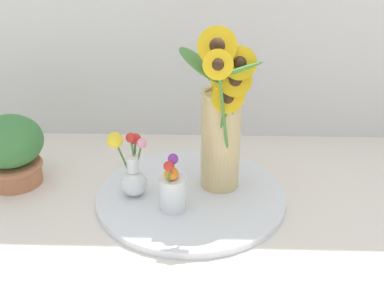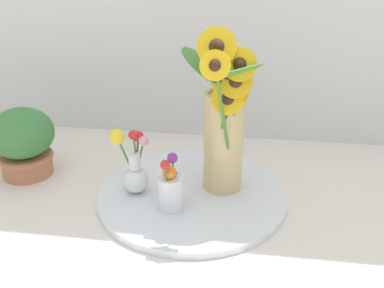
# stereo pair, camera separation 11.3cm
# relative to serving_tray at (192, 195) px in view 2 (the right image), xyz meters

# --- Properties ---
(ground_plane) EXTENTS (6.00, 6.00, 0.00)m
(ground_plane) POSITION_rel_serving_tray_xyz_m (0.03, -0.11, -0.01)
(ground_plane) COLOR silver
(serving_tray) EXTENTS (0.50, 0.50, 0.02)m
(serving_tray) POSITION_rel_serving_tray_xyz_m (0.00, 0.00, 0.00)
(serving_tray) COLOR silver
(serving_tray) RESTS_ON ground_plane
(mason_jar_sunflowers) EXTENTS (0.22, 0.19, 0.44)m
(mason_jar_sunflowers) POSITION_rel_serving_tray_xyz_m (0.08, 0.03, 0.19)
(mason_jar_sunflowers) COLOR #D1B77A
(mason_jar_sunflowers) RESTS_ON serving_tray
(vase_small_center) EXTENTS (0.07, 0.08, 0.15)m
(vase_small_center) POSITION_rel_serving_tray_xyz_m (-0.04, -0.08, 0.07)
(vase_small_center) COLOR white
(vase_small_center) RESTS_ON serving_tray
(vase_bulb_right) EXTENTS (0.10, 0.08, 0.18)m
(vase_bulb_right) POSITION_rel_serving_tray_xyz_m (-0.15, -0.01, 0.08)
(vase_bulb_right) COLOR white
(vase_bulb_right) RESTS_ON serving_tray
(potted_plant) EXTENTS (0.18, 0.18, 0.20)m
(potted_plant) POSITION_rel_serving_tray_xyz_m (-0.50, 0.07, 0.10)
(potted_plant) COLOR #B7704C
(potted_plant) RESTS_ON ground_plane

